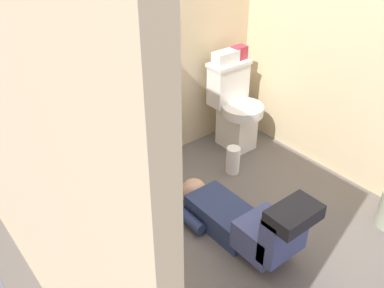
% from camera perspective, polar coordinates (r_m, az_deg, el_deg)
% --- Properties ---
extents(ground_plane, '(2.74, 3.01, 0.04)m').
position_cam_1_polar(ground_plane, '(3.01, 4.53, -11.07)').
color(ground_plane, '#615B55').
extents(wall_back, '(2.40, 0.08, 2.40)m').
position_cam_1_polar(wall_back, '(3.15, -7.92, 16.42)').
color(wall_back, beige).
rests_on(wall_back, ground_plane).
extents(wall_left, '(0.08, 2.01, 2.40)m').
position_cam_1_polar(wall_left, '(1.82, -21.81, 2.17)').
color(wall_left, beige).
rests_on(wall_left, ground_plane).
extents(wall_right, '(0.08, 2.01, 2.40)m').
position_cam_1_polar(wall_right, '(3.24, 21.44, 15.02)').
color(wall_right, beige).
rests_on(wall_right, ground_plane).
extents(toilet, '(0.36, 0.46, 0.75)m').
position_cam_1_polar(toilet, '(3.68, 5.72, 4.96)').
color(toilet, silver).
rests_on(toilet, ground_plane).
extents(vanity_cabinet, '(0.60, 0.53, 0.82)m').
position_cam_1_polar(vanity_cabinet, '(2.88, -14.74, -3.27)').
color(vanity_cabinet, silver).
rests_on(vanity_cabinet, ground_plane).
extents(faucet, '(0.02, 0.02, 0.10)m').
position_cam_1_polar(faucet, '(2.78, -17.39, 5.73)').
color(faucet, silver).
rests_on(faucet, vanity_cabinet).
extents(person_plumber, '(0.39, 1.06, 0.52)m').
position_cam_1_polar(person_plumber, '(2.78, 6.87, -10.15)').
color(person_plumber, navy).
rests_on(person_plumber, ground_plane).
extents(tissue_box, '(0.22, 0.11, 0.10)m').
position_cam_1_polar(tissue_box, '(3.53, 4.53, 11.54)').
color(tissue_box, silver).
rests_on(tissue_box, toilet).
extents(toiletry_bag, '(0.12, 0.09, 0.11)m').
position_cam_1_polar(toiletry_bag, '(3.63, 6.32, 12.10)').
color(toiletry_bag, '#B22D3F').
rests_on(toiletry_bag, toilet).
extents(soap_dispenser, '(0.06, 0.06, 0.17)m').
position_cam_1_polar(soap_dispenser, '(2.70, -20.94, 4.69)').
color(soap_dispenser, green).
rests_on(soap_dispenser, vanity_cabinet).
extents(bottle_green, '(0.06, 0.06, 0.12)m').
position_cam_1_polar(bottle_green, '(2.69, -19.10, 4.84)').
color(bottle_green, '#519949').
rests_on(bottle_green, vanity_cabinet).
extents(bottle_white, '(0.05, 0.05, 0.16)m').
position_cam_1_polar(bottle_white, '(2.77, -18.17, 6.22)').
color(bottle_white, white).
rests_on(bottle_white, vanity_cabinet).
extents(bottle_clear, '(0.04, 0.04, 0.16)m').
position_cam_1_polar(bottle_clear, '(2.75, -16.33, 6.33)').
color(bottle_clear, silver).
rests_on(bottle_clear, vanity_cabinet).
extents(bottle_pink, '(0.04, 0.04, 0.13)m').
position_cam_1_polar(bottle_pink, '(2.76, -14.79, 6.34)').
color(bottle_pink, pink).
rests_on(bottle_pink, vanity_cabinet).
extents(paper_towel_roll, '(0.11, 0.11, 0.23)m').
position_cam_1_polar(paper_towel_roll, '(3.43, 5.51, -2.16)').
color(paper_towel_roll, white).
rests_on(paper_towel_roll, ground_plane).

